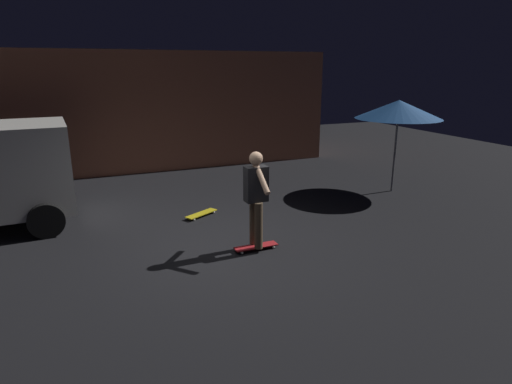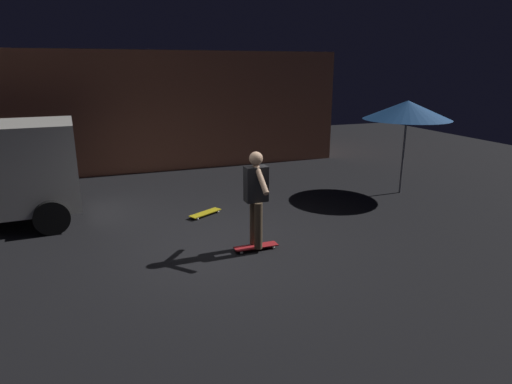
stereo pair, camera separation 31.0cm
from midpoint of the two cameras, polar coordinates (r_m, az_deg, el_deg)
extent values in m
plane|color=black|center=(7.69, -3.66, -7.51)|extent=(28.00, 28.00, 0.00)
cube|color=#B76B4C|center=(14.93, -17.10, 10.44)|extent=(13.69, 3.62, 3.54)
cylinder|color=black|center=(9.03, -24.36, -3.06)|extent=(0.67, 0.25, 0.66)
cylinder|color=black|center=(10.93, -24.28, 0.13)|extent=(0.67, 0.25, 0.66)
cylinder|color=slate|center=(11.41, 19.57, 5.24)|extent=(0.05, 0.05, 2.20)
cone|color=#1E4C8C|center=(11.29, 20.04, 10.09)|extent=(2.10, 2.10, 0.45)
cube|color=#AD1E23|center=(7.63, 1.17, -7.16)|extent=(0.78, 0.21, 0.02)
sphere|color=silver|center=(7.83, 2.98, -6.84)|extent=(0.05, 0.05, 0.05)
sphere|color=silver|center=(7.68, 3.50, -7.30)|extent=(0.05, 0.05, 0.05)
sphere|color=silver|center=(7.62, -1.18, -7.49)|extent=(0.05, 0.05, 0.05)
sphere|color=silver|center=(7.47, -0.73, -7.98)|extent=(0.05, 0.05, 0.05)
cube|color=gold|center=(9.36, -5.75, -2.74)|extent=(0.78, 0.56, 0.02)
sphere|color=silver|center=(9.12, -6.72, -3.52)|extent=(0.05, 0.05, 0.05)
sphere|color=silver|center=(9.24, -7.45, -3.29)|extent=(0.05, 0.05, 0.05)
sphere|color=silver|center=(9.51, -4.09, -2.61)|extent=(0.05, 0.05, 0.05)
sphere|color=silver|center=(9.63, -4.82, -2.40)|extent=(0.05, 0.05, 0.05)
cylinder|color=brown|center=(7.57, 0.87, -3.94)|extent=(0.14, 0.14, 0.82)
cylinder|color=brown|center=(7.38, 1.52, -4.48)|extent=(0.14, 0.14, 0.82)
cube|color=#262628|center=(7.26, 1.22, 1.05)|extent=(0.38, 0.23, 0.60)
sphere|color=tan|center=(7.16, 1.24, 4.42)|extent=(0.23, 0.23, 0.23)
cylinder|color=tan|center=(7.42, 0.58, 2.59)|extent=(0.10, 0.54, 0.46)
cylinder|color=tan|center=(7.02, 1.91, 1.80)|extent=(0.10, 0.54, 0.46)
camera|label=1|loc=(0.15, -88.78, 0.35)|focal=30.42mm
camera|label=2|loc=(0.15, 91.22, -0.35)|focal=30.42mm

